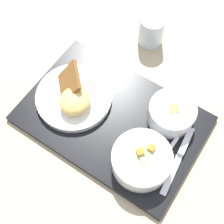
{
  "coord_description": "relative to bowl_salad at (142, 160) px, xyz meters",
  "views": [
    {
      "loc": [
        -0.21,
        0.25,
        0.7
      ],
      "look_at": [
        0.0,
        0.0,
        0.04
      ],
      "focal_mm": 50.0,
      "sensor_mm": 36.0,
      "label": 1
    }
  ],
  "objects": [
    {
      "name": "spoon",
      "position": [
        -0.03,
        -0.08,
        -0.03
      ],
      "size": [
        0.03,
        0.14,
        0.01
      ],
      "rotation": [
        0.0,
        0.0,
        1.64
      ],
      "color": "silver",
      "rests_on": "serving_tray"
    },
    {
      "name": "plate_main",
      "position": [
        0.23,
        -0.02,
        -0.01
      ],
      "size": [
        0.19,
        0.19,
        0.08
      ],
      "color": "white",
      "rests_on": "serving_tray"
    },
    {
      "name": "bowl_soup",
      "position": [
        0.02,
        -0.14,
        0.0
      ],
      "size": [
        0.11,
        0.11,
        0.06
      ],
      "color": "white",
      "rests_on": "serving_tray"
    },
    {
      "name": "ground_plane",
      "position": [
        0.13,
        -0.05,
        -0.04
      ],
      "size": [
        4.0,
        4.0,
        0.0
      ],
      "primitive_type": "plane",
      "color": "tan"
    },
    {
      "name": "serving_tray",
      "position": [
        0.13,
        -0.05,
        -0.04
      ],
      "size": [
        0.47,
        0.34,
        0.01
      ],
      "color": "black",
      "rests_on": "ground_plane"
    },
    {
      "name": "knife",
      "position": [
        -0.05,
        -0.09,
        -0.02
      ],
      "size": [
        0.05,
        0.17,
        0.01
      ],
      "rotation": [
        0.0,
        0.0,
        1.8
      ],
      "color": "silver",
      "rests_on": "serving_tray"
    },
    {
      "name": "glass_water",
      "position": [
        0.21,
        -0.31,
        -0.01
      ],
      "size": [
        0.07,
        0.07,
        0.09
      ],
      "color": "silver",
      "rests_on": "ground_plane"
    },
    {
      "name": "bowl_salad",
      "position": [
        0.0,
        0.0,
        0.0
      ],
      "size": [
        0.13,
        0.13,
        0.06
      ],
      "color": "white",
      "rests_on": "serving_tray"
    }
  ]
}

